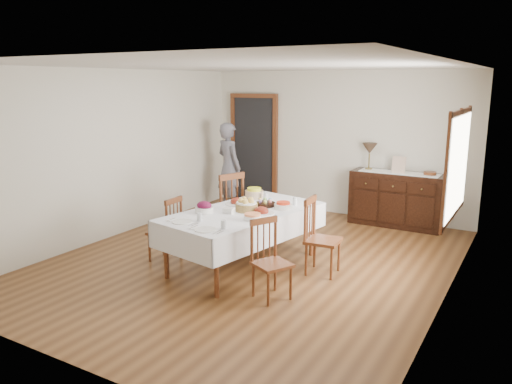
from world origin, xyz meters
The scene contains 26 objects.
ground centered at (0.00, 0.00, 0.00)m, with size 6.00×6.00×0.00m, color brown.
room_shell centered at (-0.15, 0.42, 1.64)m, with size 5.02×6.02×2.65m.
dining_table centered at (-0.01, -0.22, 0.67)m, with size 1.52×2.38×0.76m.
chair_left_near centered at (-1.01, -0.57, 0.45)m, with size 0.39×0.39×0.90m.
chair_left_far centered at (-0.72, 0.45, 0.56)m, with size 0.59×0.59×1.10m.
chair_right_near centered at (0.76, -0.90, 0.46)m, with size 0.51×0.51×0.91m.
chair_right_far centered at (0.95, 0.06, 0.50)m, with size 0.44×0.44×0.98m.
sideboard centered at (1.23, 2.72, 0.46)m, with size 1.53×0.55×0.92m.
person centered at (-1.80, 2.18, 0.89)m, with size 0.56×0.36×1.78m, color slate.
bread_basket centered at (0.03, -0.20, 0.83)m, with size 0.29×0.29×0.18m.
egg_basket centered at (0.11, 0.16, 0.79)m, with size 0.28×0.28×0.10m.
ham_platter_a centered at (-0.27, 0.04, 0.79)m, with size 0.32×0.32×0.11m.
ham_platter_b centered at (0.27, -0.22, 0.79)m, with size 0.33×0.33×0.11m.
beet_bowl centered at (-0.39, -0.55, 0.82)m, with size 0.23×0.23×0.15m.
carrot_bowl centered at (0.40, 0.13, 0.80)m, with size 0.24×0.24×0.10m.
pineapple_bowl centered at (-0.26, 0.50, 0.83)m, with size 0.27×0.27×0.15m.
casserole_dish centered at (0.32, -0.53, 0.80)m, with size 0.21×0.21×0.08m.
butter_dish centered at (-0.10, -0.42, 0.79)m, with size 0.15×0.11×0.07m.
setting_left centered at (-0.31, -0.99, 0.78)m, with size 0.44×0.31×0.10m.
setting_right centered at (0.12, -1.12, 0.78)m, with size 0.44×0.31×0.10m.
glass_far_a centered at (-0.05, 0.46, 0.81)m, with size 0.07×0.07×0.10m.
glass_far_b centered at (0.44, 0.39, 0.81)m, with size 0.06×0.06×0.11m.
runner centered at (1.26, 2.70, 0.92)m, with size 1.30×0.35×0.01m.
table_lamp centered at (0.71, 2.75, 1.27)m, with size 0.26×0.26×0.46m.
picture_frame centered at (1.25, 2.66, 1.06)m, with size 0.22×0.08×0.28m.
deco_bowl centered at (1.74, 2.73, 0.95)m, with size 0.20×0.20×0.06m.
Camera 1 is at (3.29, -5.57, 2.41)m, focal length 35.00 mm.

